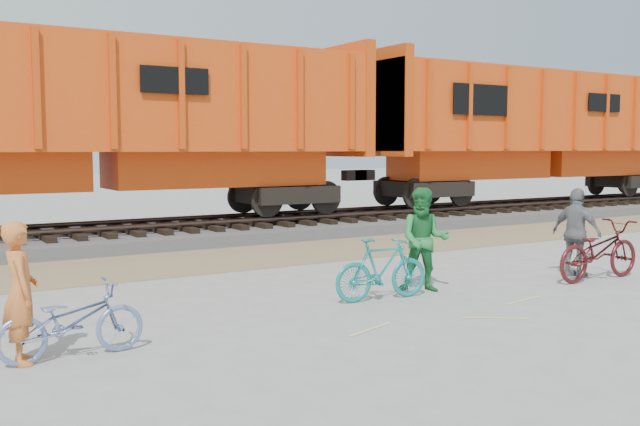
% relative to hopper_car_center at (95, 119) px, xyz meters
% --- Properties ---
extents(ground, '(120.00, 120.00, 0.00)m').
position_rel_hopper_car_center_xyz_m(ground, '(1.95, -9.00, -3.01)').
color(ground, '#9E9E99').
rests_on(ground, ground).
extents(gravel_strip, '(120.00, 3.00, 0.02)m').
position_rel_hopper_car_center_xyz_m(gravel_strip, '(1.95, -3.50, -3.00)').
color(gravel_strip, '#95805C').
rests_on(gravel_strip, ground).
extents(ballast_bed, '(120.00, 4.00, 0.30)m').
position_rel_hopper_car_center_xyz_m(ballast_bed, '(1.95, 0.00, -2.86)').
color(ballast_bed, slate).
rests_on(ballast_bed, ground).
extents(track, '(120.00, 2.60, 0.24)m').
position_rel_hopper_car_center_xyz_m(track, '(1.95, 0.00, -2.53)').
color(track, black).
rests_on(track, ballast_bed).
extents(hopper_car_center, '(14.00, 3.13, 4.65)m').
position_rel_hopper_car_center_xyz_m(hopper_car_center, '(0.00, 0.00, 0.00)').
color(hopper_car_center, black).
rests_on(hopper_car_center, track).
extents(hopper_car_right, '(14.00, 3.13, 4.65)m').
position_rel_hopper_car_center_xyz_m(hopper_car_right, '(15.00, 0.00, 0.00)').
color(hopper_car_right, black).
rests_on(hopper_car_right, track).
extents(bicycle_blue, '(1.61, 0.61, 0.84)m').
position_rel_hopper_car_center_xyz_m(bicycle_blue, '(-2.60, -9.10, -2.59)').
color(bicycle_blue, '#687FB3').
rests_on(bicycle_blue, ground).
extents(bicycle_teal, '(1.63, 0.58, 0.96)m').
position_rel_hopper_car_center_xyz_m(bicycle_teal, '(2.13, -8.44, -2.53)').
color(bicycle_teal, teal).
rests_on(bicycle_teal, ground).
extents(bicycle_maroon, '(2.00, 0.70, 1.05)m').
position_rel_hopper_car_center_xyz_m(bicycle_maroon, '(6.38, -9.09, -2.48)').
color(bicycle_maroon, '#4A1315').
rests_on(bicycle_maroon, ground).
extents(person_solo, '(0.39, 0.57, 1.54)m').
position_rel_hopper_car_center_xyz_m(person_solo, '(-3.10, -9.00, -2.23)').
color(person_solo, orange).
rests_on(person_solo, ground).
extents(person_man, '(1.04, 1.01, 1.69)m').
position_rel_hopper_car_center_xyz_m(person_man, '(3.13, -8.24, -2.16)').
color(person_man, '#227636').
rests_on(person_man, ground).
extents(person_woman, '(0.51, 0.99, 1.61)m').
position_rel_hopper_car_center_xyz_m(person_woman, '(6.28, -8.69, -2.20)').
color(person_woman, slate).
rests_on(person_woman, ground).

